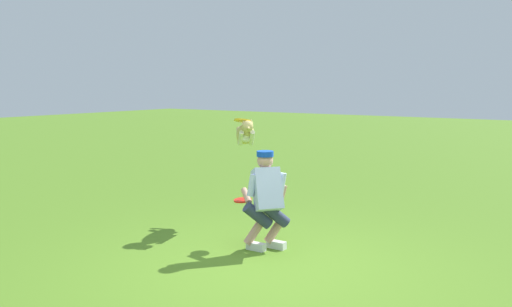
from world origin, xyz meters
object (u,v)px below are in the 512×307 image
at_px(frisbee_held, 243,200).
at_px(frisbee_flying, 243,121).
at_px(dog, 246,134).
at_px(person, 266,197).

bearing_deg(frisbee_held, frisbee_flying, -54.65).
relative_size(frisbee_flying, frisbee_held, 1.08).
relative_size(dog, frisbee_flying, 3.32).
distance_m(dog, frisbee_flying, 0.35).
bearing_deg(dog, frisbee_held, -6.49).
relative_size(person, frisbee_held, 5.35).
distance_m(frisbee_flying, frisbee_held, 1.40).
xyz_separation_m(dog, frisbee_held, (-0.68, 1.03, -0.78)).
xyz_separation_m(person, frisbee_held, (0.39, -0.01, -0.09)).
bearing_deg(frisbee_held, person, 178.53).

